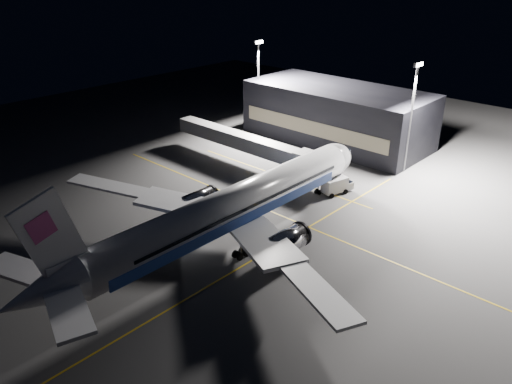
{
  "coord_description": "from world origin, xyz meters",
  "views": [
    {
      "loc": [
        -44.24,
        -45.28,
        37.15
      ],
      "look_at": [
        4.42,
        -0.23,
        6.0
      ],
      "focal_mm": 35.0,
      "sensor_mm": 36.0,
      "label": 1
    }
  ],
  "objects": [
    {
      "name": "safety_cone_b",
      "position": [
        -1.54,
        4.0,
        0.33
      ],
      "size": [
        0.45,
        0.45,
        0.67
      ],
      "primitive_type": "cone",
      "color": "#F7620A",
      "rests_on": "ground"
    },
    {
      "name": "guide_line_main",
      "position": [
        10.0,
        0.0,
        0.01
      ],
      "size": [
        0.25,
        80.0,
        0.01
      ],
      "primitive_type": "cube",
      "color": "gold",
      "rests_on": "ground"
    },
    {
      "name": "jet_bridge",
      "position": [
        22.0,
        18.06,
        4.58
      ],
      "size": [
        3.6,
        34.4,
        6.3
      ],
      "color": "#B2B2B7",
      "rests_on": "ground"
    },
    {
      "name": "airliner",
      "position": [
        -1.08,
        0.0,
        5.16
      ],
      "size": [
        61.48,
        54.22,
        16.64
      ],
      "color": "silver",
      "rests_on": "ground"
    },
    {
      "name": "terminal",
      "position": [
        45.98,
        14.0,
        6.0
      ],
      "size": [
        18.12,
        40.0,
        12.0
      ],
      "color": "black",
      "rests_on": "ground"
    },
    {
      "name": "baggage_tug",
      "position": [
        -4.21,
        8.0,
        0.71
      ],
      "size": [
        2.41,
        2.08,
        1.54
      ],
      "rotation": [
        0.0,
        0.0,
        -0.2
      ],
      "color": "black",
      "rests_on": "ground"
    },
    {
      "name": "safety_cone_a",
      "position": [
        5.6,
        4.0,
        0.3
      ],
      "size": [
        0.4,
        0.4,
        0.61
      ],
      "primitive_type": "cone",
      "color": "#F7620A",
      "rests_on": "ground"
    },
    {
      "name": "floodlight_mast_north",
      "position": [
        40.0,
        31.99,
        12.37
      ],
      "size": [
        2.4,
        0.68,
        20.7
      ],
      "color": "#59595E",
      "rests_on": "ground"
    },
    {
      "name": "floodlight_mast_south",
      "position": [
        40.0,
        -6.01,
        12.37
      ],
      "size": [
        2.4,
        0.67,
        20.7
      ],
      "color": "#59595E",
      "rests_on": "ground"
    },
    {
      "name": "service_truck",
      "position": [
        23.06,
        -2.14,
        1.57
      ],
      "size": [
        6.14,
        3.72,
        2.94
      ],
      "rotation": [
        0.0,
        0.0,
        -0.26
      ],
      "color": "silver",
      "rests_on": "ground"
    },
    {
      "name": "safety_cone_c",
      "position": [
        1.71,
        7.99,
        0.31
      ],
      "size": [
        0.41,
        0.41,
        0.62
      ],
      "primitive_type": "cone",
      "color": "#F7620A",
      "rests_on": "ground"
    },
    {
      "name": "guide_line_cross",
      "position": [
        0.0,
        -6.0,
        0.01
      ],
      "size": [
        70.0,
        0.25,
        0.01
      ],
      "primitive_type": "cube",
      "color": "gold",
      "rests_on": "ground"
    },
    {
      "name": "ground",
      "position": [
        0.0,
        0.0,
        0.0
      ],
      "size": [
        200.0,
        200.0,
        0.0
      ],
      "primitive_type": "plane",
      "color": "#4C4C4F",
      "rests_on": "ground"
    },
    {
      "name": "guide_line_side",
      "position": [
        22.0,
        10.0,
        0.01
      ],
      "size": [
        0.25,
        40.0,
        0.01
      ],
      "primitive_type": "cube",
      "color": "gold",
      "rests_on": "ground"
    }
  ]
}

